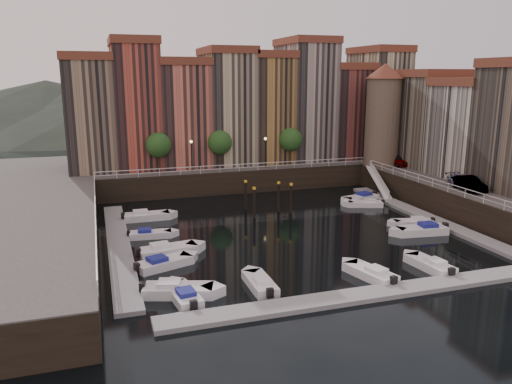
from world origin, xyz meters
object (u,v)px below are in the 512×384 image
object	(u,v)px
gangway	(378,180)
boat_left_0	(177,290)
car_b	(469,184)
boat_left_2	(167,251)
mooring_pilings	(267,199)
car_c	(467,183)
car_a	(397,161)
corner_tower	(383,113)
boat_left_1	(163,263)

from	to	relation	value
gangway	boat_left_0	world-z (taller)	gangway
car_b	boat_left_2	bearing A→B (deg)	-168.38
mooring_pilings	gangway	bearing A→B (deg)	13.58
boat_left_2	car_c	bearing A→B (deg)	-3.78
boat_left_0	car_a	world-z (taller)	car_a
car_b	car_c	distance (m)	0.97
gangway	boat_left_2	distance (m)	32.75
gangway	boat_left_0	bearing A→B (deg)	-142.82
car_a	corner_tower	bearing A→B (deg)	144.26
gangway	mooring_pilings	xyz separation A→B (m)	(-16.68, -4.03, -0.27)
corner_tower	boat_left_1	distance (m)	40.68
boat_left_2	car_a	distance (m)	38.43
boat_left_2	car_a	bearing A→B (deg)	18.98
mooring_pilings	car_a	size ratio (longest dim) A/B	1.09
boat_left_1	car_a	bearing A→B (deg)	10.00
boat_left_2	gangway	bearing A→B (deg)	17.87
mooring_pilings	car_c	size ratio (longest dim) A/B	0.98
gangway	car_c	size ratio (longest dim) A/B	1.66
boat_left_1	car_b	distance (m)	33.84
car_b	corner_tower	bearing A→B (deg)	100.02
boat_left_2	car_b	size ratio (longest dim) A/B	1.14
gangway	boat_left_1	bearing A→B (deg)	-150.44
corner_tower	car_c	distance (m)	17.58
boat_left_2	car_b	world-z (taller)	car_b
corner_tower	car_a	xyz separation A→B (m)	(1.78, -1.41, -6.43)
boat_left_1	car_c	distance (m)	34.40
mooring_pilings	car_c	distance (m)	21.91
mooring_pilings	boat_left_1	distance (m)	18.80
car_c	car_a	bearing A→B (deg)	84.09
gangway	corner_tower	bearing A→B (deg)	57.20
mooring_pilings	boat_left_1	bearing A→B (deg)	-135.85
boat_left_0	car_b	distance (m)	34.79
mooring_pilings	car_a	world-z (taller)	car_a
boat_left_0	car_a	size ratio (longest dim) A/B	1.18
mooring_pilings	boat_left_0	xyz separation A→B (m)	(-13.23, -18.66, -1.25)
boat_left_2	boat_left_0	bearing A→B (deg)	-101.10
boat_left_1	boat_left_2	bearing A→B (deg)	56.24
car_a	boat_left_1	bearing A→B (deg)	-147.21
car_a	gangway	bearing A→B (deg)	-143.87
boat_left_0	car_b	world-z (taller)	car_b
boat_left_1	car_b	bearing A→B (deg)	-12.59
car_a	car_c	xyz separation A→B (m)	(-1.00, -14.92, -0.04)
mooring_pilings	car_a	distance (m)	22.61
mooring_pilings	boat_left_0	world-z (taller)	mooring_pilings
gangway	boat_left_0	xyz separation A→B (m)	(-29.92, -22.69, -1.52)
boat_left_1	car_a	size ratio (longest dim) A/B	1.10
gangway	car_a	bearing A→B (deg)	33.45
corner_tower	car_a	bearing A→B (deg)	-38.42
boat_left_0	car_b	size ratio (longest dim) A/B	1.12
gangway	car_b	distance (m)	13.23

